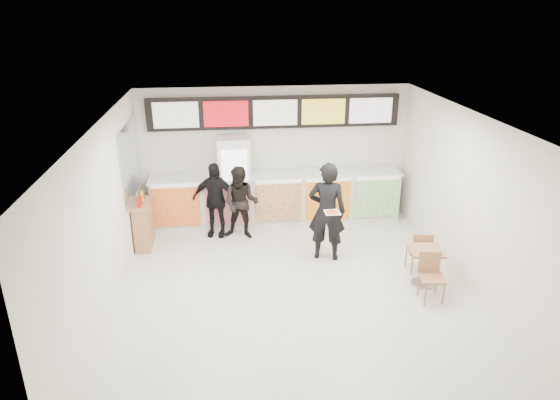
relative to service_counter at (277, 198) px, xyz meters
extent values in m
plane|color=beige|center=(0.00, -3.09, -0.57)|extent=(7.00, 7.00, 0.00)
plane|color=white|center=(0.00, -3.09, 2.43)|extent=(7.00, 7.00, 0.00)
plane|color=silver|center=(0.00, 0.41, 0.93)|extent=(6.00, 0.00, 6.00)
plane|color=silver|center=(-3.00, -3.09, 0.93)|extent=(0.00, 7.00, 7.00)
plane|color=silver|center=(3.00, -3.09, 0.93)|extent=(0.00, 7.00, 7.00)
cube|color=silver|center=(0.00, 0.01, -0.02)|extent=(5.50, 0.70, 1.10)
cube|color=silver|center=(0.00, 0.01, 0.55)|extent=(5.56, 0.76, 0.04)
cube|color=red|center=(-2.20, -0.37, 0.03)|extent=(0.99, 0.02, 0.90)
cube|color=#EC3497|center=(-1.10, -0.37, 0.03)|extent=(0.99, 0.02, 0.90)
cube|color=brown|center=(0.00, -0.37, 0.03)|extent=(0.99, 0.02, 0.90)
cube|color=yellow|center=(1.10, -0.37, 0.03)|extent=(0.99, 0.02, 0.90)
cube|color=green|center=(2.20, -0.37, 0.03)|extent=(0.99, 0.02, 0.90)
cube|color=black|center=(0.00, 0.33, 1.88)|extent=(5.50, 0.12, 0.70)
cube|color=beige|center=(-2.12, 0.26, 1.88)|extent=(0.95, 0.02, 0.55)
cube|color=red|center=(-1.06, 0.26, 1.88)|extent=(0.95, 0.02, 0.55)
cube|color=silver|center=(0.00, 0.26, 1.88)|extent=(0.95, 0.02, 0.55)
cube|color=yellow|center=(1.06, 0.26, 1.88)|extent=(0.95, 0.02, 0.55)
cube|color=white|center=(2.12, 0.26, 1.88)|extent=(0.95, 0.02, 0.55)
cube|color=white|center=(-0.93, 0.03, 0.43)|extent=(0.70, 0.65, 2.00)
cube|color=white|center=(-0.93, -0.31, 0.48)|extent=(0.54, 0.02, 1.50)
cylinder|color=#177F25|center=(-1.14, -0.27, -0.12)|extent=(0.07, 0.07, 0.22)
cylinder|color=#FF5F15|center=(-1.00, -0.27, -0.12)|extent=(0.07, 0.07, 0.22)
cylinder|color=#C13913|center=(-0.86, -0.27, -0.12)|extent=(0.07, 0.07, 0.22)
cylinder|color=#1738B0|center=(-0.72, -0.27, -0.12)|extent=(0.07, 0.07, 0.22)
cylinder|color=#FF5F15|center=(-1.14, -0.27, 0.26)|extent=(0.07, 0.07, 0.22)
cylinder|color=#C13913|center=(-1.00, -0.27, 0.26)|extent=(0.07, 0.07, 0.22)
cylinder|color=#1738B0|center=(-0.86, -0.27, 0.26)|extent=(0.07, 0.07, 0.22)
cylinder|color=#177F25|center=(-0.72, -0.27, 0.26)|extent=(0.07, 0.07, 0.22)
cylinder|color=#C13913|center=(-1.14, -0.27, 0.64)|extent=(0.07, 0.07, 0.22)
cylinder|color=#1738B0|center=(-1.00, -0.27, 0.64)|extent=(0.07, 0.07, 0.22)
cylinder|color=#177F25|center=(-0.86, -0.27, 0.64)|extent=(0.07, 0.07, 0.22)
cylinder|color=#FF5F15|center=(-0.72, -0.27, 0.64)|extent=(0.07, 0.07, 0.22)
cylinder|color=#1738B0|center=(-1.14, -0.27, 1.02)|extent=(0.07, 0.07, 0.22)
cylinder|color=#177F25|center=(-1.00, -0.27, 1.02)|extent=(0.07, 0.07, 0.22)
cylinder|color=#FF5F15|center=(-0.86, -0.27, 1.02)|extent=(0.07, 0.07, 0.22)
cylinder|color=#C13913|center=(-0.72, -0.27, 1.02)|extent=(0.07, 0.07, 0.22)
cube|color=#B2B7BF|center=(-2.99, -0.64, 1.18)|extent=(0.01, 2.00, 1.50)
imported|color=black|center=(0.76, -1.85, 0.40)|extent=(0.81, 0.65, 1.95)
imported|color=black|center=(-0.83, -0.74, 0.21)|extent=(0.88, 0.76, 1.56)
imported|color=black|center=(-1.37, -0.55, 0.23)|extent=(1.01, 0.60, 1.61)
cube|color=beige|center=(0.76, -2.30, 0.58)|extent=(0.28, 0.28, 0.01)
cone|color=#CC7233|center=(0.76, -2.30, 0.59)|extent=(0.36, 0.36, 0.02)
cube|color=#A26E4A|center=(2.28, -3.03, 0.09)|extent=(0.62, 0.62, 0.04)
cylinder|color=gray|center=(2.28, -3.03, -0.24)|extent=(0.07, 0.07, 0.66)
cylinder|color=gray|center=(2.28, -3.03, -0.56)|extent=(0.40, 0.40, 0.03)
cube|color=#A26E4A|center=(2.21, -3.52, -0.16)|extent=(0.43, 0.43, 0.04)
cube|color=#A26E4A|center=(2.21, -3.35, 0.05)|extent=(0.37, 0.08, 0.38)
cube|color=#A26E4A|center=(2.35, -2.53, -0.16)|extent=(0.43, 0.43, 0.04)
cube|color=#A26E4A|center=(2.35, -2.70, 0.05)|extent=(0.37, 0.08, 0.38)
cube|color=#A26E4A|center=(-2.82, -0.91, -0.12)|extent=(0.30, 0.80, 0.90)
cube|color=#A26E4A|center=(-2.82, -0.91, 0.35)|extent=(0.34, 0.84, 0.04)
cylinder|color=red|center=(-2.82, -1.13, 0.46)|extent=(0.06, 0.06, 0.18)
cylinder|color=red|center=(-2.82, -0.96, 0.46)|extent=(0.06, 0.06, 0.18)
cylinder|color=yellow|center=(-2.82, -0.79, 0.46)|extent=(0.06, 0.06, 0.18)
cylinder|color=brown|center=(-2.82, -0.63, 0.46)|extent=(0.06, 0.06, 0.18)
camera|label=1|loc=(-1.12, -10.39, 4.08)|focal=32.00mm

